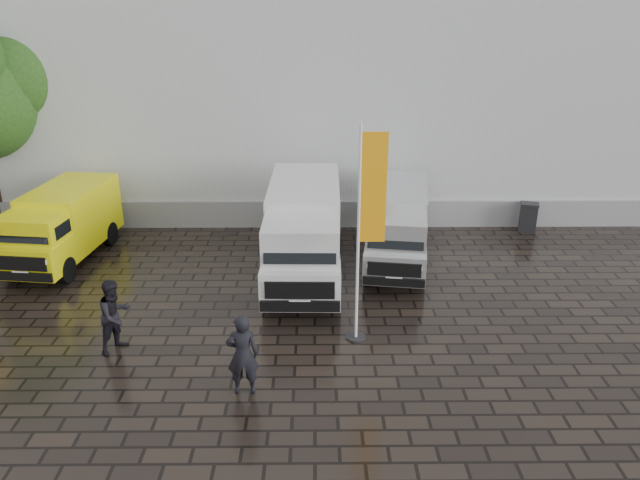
# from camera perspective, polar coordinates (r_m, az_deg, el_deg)

# --- Properties ---
(ground) EXTENTS (120.00, 120.00, 0.00)m
(ground) POSITION_cam_1_polar(r_m,az_deg,el_deg) (16.18, 2.88, -8.65)
(ground) COLOR black
(ground) RESTS_ON ground
(exhibition_hall) EXTENTS (44.00, 16.00, 12.00)m
(exhibition_hall) POSITION_cam_1_polar(r_m,az_deg,el_deg) (30.16, 5.32, 17.48)
(exhibition_hall) COLOR silver
(exhibition_hall) RESTS_ON ground
(hall_plinth) EXTENTS (44.00, 0.15, 1.00)m
(hall_plinth) POSITION_cam_1_polar(r_m,az_deg,el_deg) (23.38, 6.72, 2.39)
(hall_plinth) COLOR gray
(hall_plinth) RESTS_ON ground
(van_yellow) EXTENTS (2.50, 5.15, 2.29)m
(van_yellow) POSITION_cam_1_polar(r_m,az_deg,el_deg) (21.68, -22.54, 1.07)
(van_yellow) COLOR yellow
(van_yellow) RESTS_ON ground
(van_white) EXTENTS (2.24, 6.40, 2.76)m
(van_white) POSITION_cam_1_polar(r_m,az_deg,el_deg) (18.81, -1.49, 0.52)
(van_white) COLOR silver
(van_white) RESTS_ON ground
(van_silver) EXTENTS (2.57, 5.58, 2.33)m
(van_silver) POSITION_cam_1_polar(r_m,az_deg,el_deg) (20.09, 7.07, 1.11)
(van_silver) COLOR silver
(van_silver) RESTS_ON ground
(flagpole) EXTENTS (0.88, 0.50, 5.50)m
(flagpole) POSITION_cam_1_polar(r_m,az_deg,el_deg) (14.74, 4.27, 1.55)
(flagpole) COLOR black
(flagpole) RESTS_ON ground
(wheelie_bin) EXTENTS (0.80, 0.80, 1.06)m
(wheelie_bin) POSITION_cam_1_polar(r_m,az_deg,el_deg) (24.04, 18.50, 2.01)
(wheelie_bin) COLOR black
(wheelie_bin) RESTS_ON ground
(person_front) EXTENTS (0.73, 0.51, 1.90)m
(person_front) POSITION_cam_1_polar(r_m,az_deg,el_deg) (13.68, -7.09, -10.35)
(person_front) COLOR black
(person_front) RESTS_ON ground
(person_tent) EXTENTS (1.08, 1.14, 1.86)m
(person_tent) POSITION_cam_1_polar(r_m,az_deg,el_deg) (15.91, -18.21, -6.57)
(person_tent) COLOR black
(person_tent) RESTS_ON ground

